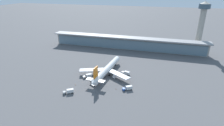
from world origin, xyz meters
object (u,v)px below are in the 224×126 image
(service_truck_near_nose_grey, at_px, (92,85))
(service_truck_mid_apron_white, at_px, (88,76))
(service_truck_under_wing_grey, at_px, (69,91))
(service_truck_on_taxiway_white, at_px, (126,73))
(control_tower, at_px, (202,23))
(safety_cone_delta, at_px, (99,84))
(service_truck_by_tail_blue, at_px, (128,88))
(safety_cone_alpha, at_px, (76,85))
(safety_cone_charlie, at_px, (95,84))
(safety_cone_bravo, at_px, (116,89))
(airliner_on_stand, at_px, (107,69))

(service_truck_near_nose_grey, height_order, service_truck_mid_apron_white, service_truck_mid_apron_white)
(service_truck_under_wing_grey, height_order, service_truck_on_taxiway_white, same)
(control_tower, height_order, safety_cone_delta, control_tower)
(service_truck_under_wing_grey, distance_m, control_tower, 161.30)
(service_truck_near_nose_grey, height_order, service_truck_by_tail_blue, service_truck_by_tail_blue)
(service_truck_under_wing_grey, xyz_separation_m, safety_cone_delta, (16.60, 17.25, -1.37))
(service_truck_mid_apron_white, distance_m, safety_cone_alpha, 14.97)
(service_truck_on_taxiway_white, bearing_deg, service_truck_by_tail_blue, -75.32)
(service_truck_on_taxiway_white, bearing_deg, service_truck_mid_apron_white, -154.49)
(service_truck_on_taxiway_white, xyz_separation_m, control_tower, (66.68, 83.39, 31.24))
(service_truck_mid_apron_white, height_order, safety_cone_delta, service_truck_mid_apron_white)
(service_truck_under_wing_grey, xyz_separation_m, safety_cone_charlie, (13.15, 16.71, -1.37))
(service_truck_on_taxiway_white, xyz_separation_m, safety_cone_bravo, (-2.23, -25.76, -1.37))
(control_tower, relative_size, safety_cone_alpha, 85.92)
(safety_cone_alpha, relative_size, safety_cone_charlie, 1.00)
(service_truck_under_wing_grey, relative_size, safety_cone_delta, 10.56)
(service_truck_near_nose_grey, height_order, control_tower, control_tower)
(service_truck_mid_apron_white, distance_m, safety_cone_bravo, 29.51)
(service_truck_mid_apron_white, bearing_deg, control_tower, 45.42)
(service_truck_by_tail_blue, bearing_deg, safety_cone_delta, 176.20)
(service_truck_by_tail_blue, xyz_separation_m, safety_cone_delta, (-22.49, 1.50, -1.37))
(safety_cone_alpha, height_order, safety_cone_bravo, same)
(safety_cone_delta, bearing_deg, safety_cone_charlie, -171.14)
(service_truck_near_nose_grey, relative_size, service_truck_by_tail_blue, 0.85)
(service_truck_on_taxiway_white, relative_size, safety_cone_charlie, 10.93)
(safety_cone_bravo, bearing_deg, service_truck_under_wing_grey, -155.58)
(service_truck_under_wing_grey, height_order, control_tower, control_tower)
(service_truck_near_nose_grey, relative_size, control_tower, 0.10)
(control_tower, height_order, safety_cone_bravo, control_tower)
(service_truck_by_tail_blue, relative_size, safety_cone_alpha, 10.55)
(service_truck_under_wing_grey, distance_m, service_truck_mid_apron_white, 25.95)
(service_truck_near_nose_grey, distance_m, service_truck_mid_apron_white, 13.85)
(service_truck_under_wing_grey, xyz_separation_m, service_truck_mid_apron_white, (3.58, 25.70, 0.00))
(safety_cone_charlie, bearing_deg, safety_cone_alpha, -159.16)
(service_truck_under_wing_grey, height_order, safety_cone_delta, service_truck_under_wing_grey)
(airliner_on_stand, distance_m, safety_cone_alpha, 29.98)
(service_truck_under_wing_grey, relative_size, service_truck_on_taxiway_white, 0.97)
(service_truck_under_wing_grey, bearing_deg, safety_cone_bravo, 24.42)
(service_truck_by_tail_blue, height_order, safety_cone_alpha, service_truck_by_tail_blue)
(airliner_on_stand, xyz_separation_m, service_truck_by_tail_blue, (22.12, -19.44, -3.28))
(service_truck_under_wing_grey, distance_m, safety_cone_delta, 23.98)
(service_truck_near_nose_grey, distance_m, safety_cone_charlie, 2.48)
(airliner_on_stand, bearing_deg, safety_cone_delta, -91.18)
(service_truck_near_nose_grey, xyz_separation_m, safety_cone_bravo, (18.73, -0.75, -0.49))
(airliner_on_stand, xyz_separation_m, safety_cone_bravo, (13.62, -21.29, -4.66))
(safety_cone_bravo, bearing_deg, safety_cone_alpha, -175.50)
(service_truck_under_wing_grey, relative_size, control_tower, 0.12)
(control_tower, bearing_deg, service_truck_by_tail_blue, -119.38)
(safety_cone_alpha, distance_m, safety_cone_charlie, 14.84)
(service_truck_under_wing_grey, bearing_deg, service_truck_on_taxiway_white, 50.38)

